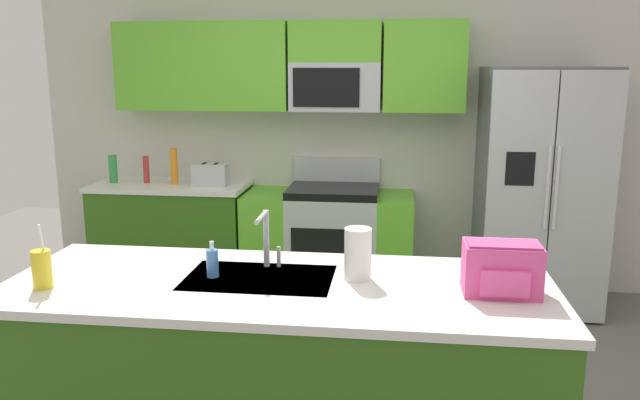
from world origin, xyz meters
TOP-DOWN VIEW (x-y plane):
  - kitchen_wall_unit at (-0.14, 2.08)m, footprint 5.20×0.43m
  - back_counter at (-1.43, 1.80)m, footprint 1.28×0.63m
  - range_oven at (-0.10, 1.80)m, footprint 1.36×0.61m
  - refrigerator at (1.53, 1.73)m, footprint 0.90×0.76m
  - island_counter at (-0.08, -0.48)m, footprint 2.48×0.95m
  - toaster at (-1.06, 1.75)m, footprint 0.28×0.16m
  - pepper_mill at (-1.63, 1.80)m, footprint 0.05×0.05m
  - bottle_orange at (-1.38, 1.77)m, footprint 0.06×0.06m
  - bottle_green at (-1.91, 1.77)m, footprint 0.07×0.07m
  - sink_faucet at (-0.17, -0.29)m, footprint 0.09×0.21m
  - drink_cup_yellow at (-1.09, -0.69)m, footprint 0.08×0.08m
  - soap_dispenser at (-0.40, -0.45)m, footprint 0.06×0.06m
  - paper_towel_roll at (0.27, -0.40)m, footprint 0.12×0.12m
  - backpack at (0.90, -0.51)m, footprint 0.32×0.22m

SIDE VIEW (x-z plane):
  - range_oven at x=-0.10m, z-range -0.11..0.99m
  - back_counter at x=-1.43m, z-range 0.00..0.90m
  - island_counter at x=-0.08m, z-range 0.00..0.90m
  - refrigerator at x=1.53m, z-range 0.00..1.85m
  - soap_dispenser at x=-0.40m, z-range 0.88..1.05m
  - drink_cup_yellow at x=-1.09m, z-range 0.84..1.13m
  - toaster at x=-1.06m, z-range 0.90..1.08m
  - pepper_mill at x=-1.63m, z-range 0.90..1.12m
  - bottle_green at x=-1.91m, z-range 0.90..1.13m
  - backpack at x=0.90m, z-range 0.90..1.13m
  - paper_towel_roll at x=0.27m, z-range 0.90..1.14m
  - bottle_orange at x=-1.38m, z-range 0.90..1.19m
  - sink_faucet at x=-0.17m, z-range 0.93..1.21m
  - kitchen_wall_unit at x=-0.14m, z-range 0.17..2.77m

